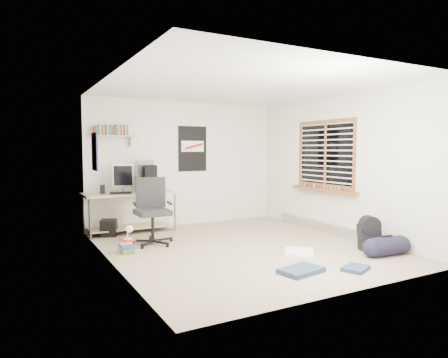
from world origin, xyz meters
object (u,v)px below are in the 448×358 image
desk (130,213)px  book_stack (126,244)px  backpack (369,237)px  office_chair (152,214)px  duffel_bag (387,246)px

desk → book_stack: size_ratio=4.04×
desk → backpack: (2.87, -3.05, -0.16)m
office_chair → duffel_bag: 3.60m
backpack → duffel_bag: bearing=-75.1°
backpack → duffel_bag: 0.37m
duffel_bag → book_stack: duffel_bag is taller
office_chair → duffel_bag: (2.75, -2.30, -0.35)m
desk → office_chair: 1.13m
desk → backpack: size_ratio=4.00×
desk → book_stack: 1.61m
book_stack → duffel_bag: bearing=-29.8°
desk → duffel_bag: desk is taller
desk → duffel_bag: (2.82, -3.41, -0.22)m
backpack → book_stack: 3.67m
desk → book_stack: (-0.47, -1.53, -0.21)m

